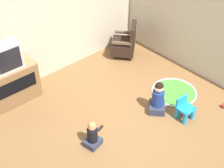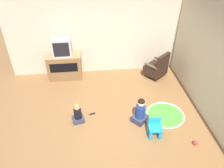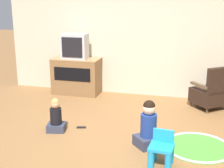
{
  "view_description": "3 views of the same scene",
  "coord_description": "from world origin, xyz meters",
  "px_view_note": "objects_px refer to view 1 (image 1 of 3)",
  "views": [
    {
      "loc": [
        -3.11,
        -2.78,
        4.2
      ],
      "look_at": [
        -0.29,
        0.38,
        0.89
      ],
      "focal_mm": 50.0,
      "sensor_mm": 36.0,
      "label": 1
    },
    {
      "loc": [
        -0.52,
        -3.75,
        3.87
      ],
      "look_at": [
        -0.05,
        0.59,
        0.75
      ],
      "focal_mm": 35.0,
      "sensor_mm": 36.0,
      "label": 2
    },
    {
      "loc": [
        1.11,
        -4.08,
        2.04
      ],
      "look_at": [
        -0.14,
        0.69,
        0.69
      ],
      "focal_mm": 50.0,
      "sensor_mm": 36.0,
      "label": 3
    }
  ],
  "objects_px": {
    "yellow_kid_chair": "(185,110)",
    "remote_control": "(100,128)",
    "tv_cabinet": "(11,83)",
    "black_armchair": "(125,43)",
    "child_watching_left": "(92,135)",
    "toy_ball": "(224,106)",
    "child_watching_center": "(158,99)",
    "television": "(6,57)"
  },
  "relations": [
    {
      "from": "yellow_kid_chair",
      "to": "remote_control",
      "type": "xyz_separation_m",
      "value": [
        -1.39,
        0.84,
        -0.18
      ]
    },
    {
      "from": "tv_cabinet",
      "to": "black_armchair",
      "type": "distance_m",
      "value": 2.87
    },
    {
      "from": "child_watching_left",
      "to": "remote_control",
      "type": "height_order",
      "value": "child_watching_left"
    },
    {
      "from": "tv_cabinet",
      "to": "remote_control",
      "type": "xyz_separation_m",
      "value": [
        0.77,
        -1.81,
        -0.4
      ]
    },
    {
      "from": "tv_cabinet",
      "to": "yellow_kid_chair",
      "type": "bearing_deg",
      "value": -50.85
    },
    {
      "from": "child_watching_left",
      "to": "toy_ball",
      "type": "height_order",
      "value": "child_watching_left"
    },
    {
      "from": "tv_cabinet",
      "to": "child_watching_left",
      "type": "bearing_deg",
      "value": -78.12
    },
    {
      "from": "yellow_kid_chair",
      "to": "child_watching_center",
      "type": "distance_m",
      "value": 0.55
    },
    {
      "from": "child_watching_left",
      "to": "remote_control",
      "type": "bearing_deg",
      "value": 19.0
    },
    {
      "from": "yellow_kid_chair",
      "to": "child_watching_center",
      "type": "height_order",
      "value": "child_watching_center"
    },
    {
      "from": "black_armchair",
      "to": "remote_control",
      "type": "relative_size",
      "value": 5.41
    },
    {
      "from": "child_watching_center",
      "to": "tv_cabinet",
      "type": "bearing_deg",
      "value": 89.35
    },
    {
      "from": "child_watching_left",
      "to": "child_watching_center",
      "type": "height_order",
      "value": "child_watching_center"
    },
    {
      "from": "black_armchair",
      "to": "remote_control",
      "type": "xyz_separation_m",
      "value": [
        -2.09,
        -1.53,
        -0.32
      ]
    },
    {
      "from": "television",
      "to": "remote_control",
      "type": "xyz_separation_m",
      "value": [
        0.77,
        -1.76,
        -1.05
      ]
    },
    {
      "from": "television",
      "to": "toy_ball",
      "type": "height_order",
      "value": "television"
    },
    {
      "from": "television",
      "to": "toy_ball",
      "type": "relative_size",
      "value": 5.14
    },
    {
      "from": "child_watching_center",
      "to": "toy_ball",
      "type": "xyz_separation_m",
      "value": [
        1.06,
        -0.85,
        -0.24
      ]
    },
    {
      "from": "tv_cabinet",
      "to": "toy_ball",
      "type": "height_order",
      "value": "tv_cabinet"
    },
    {
      "from": "tv_cabinet",
      "to": "child_watching_center",
      "type": "bearing_deg",
      "value": -48.51
    },
    {
      "from": "yellow_kid_chair",
      "to": "tv_cabinet",
      "type": "bearing_deg",
      "value": 133.85
    },
    {
      "from": "child_watching_center",
      "to": "toy_ball",
      "type": "distance_m",
      "value": 1.38
    },
    {
      "from": "child_watching_left",
      "to": "remote_control",
      "type": "distance_m",
      "value": 0.46
    },
    {
      "from": "television",
      "to": "toy_ball",
      "type": "distance_m",
      "value": 4.33
    },
    {
      "from": "yellow_kid_chair",
      "to": "child_watching_left",
      "type": "xyz_separation_m",
      "value": [
        -1.73,
        0.63,
        0.04
      ]
    },
    {
      "from": "black_armchair",
      "to": "yellow_kid_chair",
      "type": "height_order",
      "value": "black_armchair"
    },
    {
      "from": "tv_cabinet",
      "to": "yellow_kid_chair",
      "type": "distance_m",
      "value": 3.43
    },
    {
      "from": "toy_ball",
      "to": "child_watching_left",
      "type": "bearing_deg",
      "value": 158.73
    },
    {
      "from": "child_watching_center",
      "to": "television",
      "type": "bearing_deg",
      "value": 90.07
    },
    {
      "from": "black_armchair",
      "to": "child_watching_left",
      "type": "height_order",
      "value": "black_armchair"
    },
    {
      "from": "child_watching_center",
      "to": "toy_ball",
      "type": "relative_size",
      "value": 6.41
    },
    {
      "from": "tv_cabinet",
      "to": "child_watching_center",
      "type": "xyz_separation_m",
      "value": [
        1.92,
        -2.17,
        -0.11
      ]
    },
    {
      "from": "television",
      "to": "child_watching_left",
      "type": "height_order",
      "value": "television"
    },
    {
      "from": "yellow_kid_chair",
      "to": "child_watching_center",
      "type": "relative_size",
      "value": 0.64
    },
    {
      "from": "child_watching_left",
      "to": "child_watching_center",
      "type": "bearing_deg",
      "value": -17.88
    },
    {
      "from": "tv_cabinet",
      "to": "child_watching_center",
      "type": "height_order",
      "value": "tv_cabinet"
    },
    {
      "from": "tv_cabinet",
      "to": "child_watching_left",
      "type": "height_order",
      "value": "tv_cabinet"
    },
    {
      "from": "tv_cabinet",
      "to": "black_armchair",
      "type": "bearing_deg",
      "value": -5.69
    },
    {
      "from": "tv_cabinet",
      "to": "yellow_kid_chair",
      "type": "height_order",
      "value": "tv_cabinet"
    },
    {
      "from": "black_armchair",
      "to": "yellow_kid_chair",
      "type": "distance_m",
      "value": 2.47
    },
    {
      "from": "child_watching_left",
      "to": "child_watching_center",
      "type": "relative_size",
      "value": 0.79
    },
    {
      "from": "black_armchair",
      "to": "yellow_kid_chair",
      "type": "relative_size",
      "value": 1.94
    }
  ]
}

